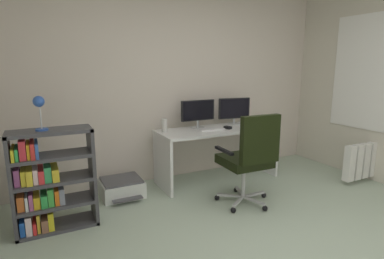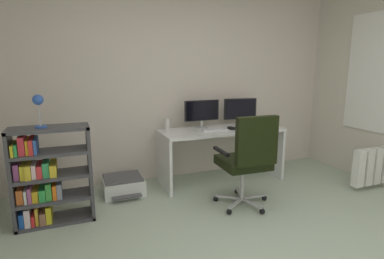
% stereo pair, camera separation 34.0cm
% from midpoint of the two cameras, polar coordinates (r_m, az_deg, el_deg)
% --- Properties ---
extents(wall_back, '(4.65, 0.10, 2.74)m').
position_cam_midpoint_polar(wall_back, '(4.34, -5.62, 9.17)').
color(wall_back, beige).
rests_on(wall_back, ground).
extents(window_pane, '(0.01, 1.33, 1.46)m').
position_cam_midpoint_polar(window_pane, '(4.69, 29.69, 8.97)').
color(window_pane, white).
extents(window_frame, '(0.02, 1.41, 1.54)m').
position_cam_midpoint_polar(window_frame, '(4.69, 29.65, 8.97)').
color(window_frame, white).
extents(desk, '(1.65, 0.61, 0.72)m').
position_cam_midpoint_polar(desk, '(4.22, 2.44, -2.18)').
color(desk, white).
rests_on(desk, ground).
extents(monitor_main, '(0.49, 0.18, 0.37)m').
position_cam_midpoint_polar(monitor_main, '(4.18, -1.24, 3.26)').
color(monitor_main, '#B2B5B7').
rests_on(monitor_main, desk).
extents(monitor_secondary, '(0.47, 0.18, 0.38)m').
position_cam_midpoint_polar(monitor_secondary, '(4.47, 5.57, 3.66)').
color(monitor_secondary, '#B2B5B7').
rests_on(monitor_secondary, desk).
extents(keyboard, '(0.35, 0.15, 0.02)m').
position_cam_midpoint_polar(keyboard, '(4.07, 1.16, 0.00)').
color(keyboard, silver).
rests_on(keyboard, desk).
extents(computer_mouse, '(0.08, 0.11, 0.03)m').
position_cam_midpoint_polar(computer_mouse, '(4.16, 4.23, 0.34)').
color(computer_mouse, black).
rests_on(computer_mouse, desk).
extents(desktop_speaker, '(0.07, 0.07, 0.17)m').
position_cam_midpoint_polar(desktop_speaker, '(3.97, -7.54, 0.73)').
color(desktop_speaker, silver).
rests_on(desktop_speaker, desk).
extents(office_chair, '(0.62, 0.63, 1.06)m').
position_cam_midpoint_polar(office_chair, '(3.43, 7.73, -4.76)').
color(office_chair, '#B7BABC').
rests_on(office_chair, ground).
extents(bookshelf, '(0.73, 0.31, 0.97)m').
position_cam_midpoint_polar(bookshelf, '(3.34, -27.72, -8.79)').
color(bookshelf, '#3E3E43').
rests_on(bookshelf, ground).
extents(desk_lamp, '(0.11, 0.11, 0.31)m').
position_cam_midpoint_polar(desk_lamp, '(3.18, -28.95, 3.67)').
color(desk_lamp, '#2C54B1').
rests_on(desk_lamp, bookshelf).
extents(printer, '(0.49, 0.52, 0.21)m').
position_cam_midpoint_polar(printer, '(3.96, -15.17, -10.23)').
color(printer, silver).
rests_on(printer, ground).
extents(radiator, '(0.85, 0.10, 0.47)m').
position_cam_midpoint_polar(radiator, '(4.78, 27.66, -4.96)').
color(radiator, white).
rests_on(radiator, ground).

